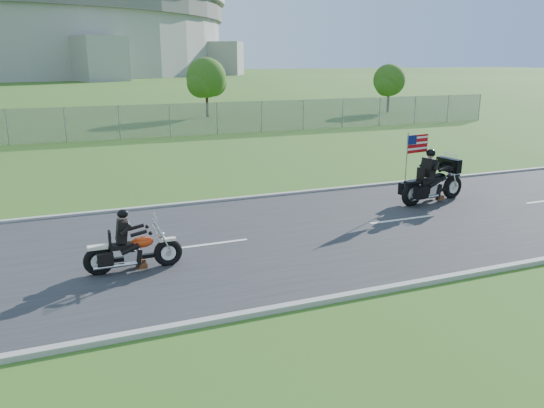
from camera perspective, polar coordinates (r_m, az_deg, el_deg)
name	(u,v)px	position (r m, az deg, el deg)	size (l,w,h in m)	color
ground	(278,237)	(14.41, 0.67, -3.56)	(420.00, 420.00, 0.00)	#2D5019
road	(278,236)	(14.41, 0.68, -3.48)	(120.00, 8.00, 0.04)	#28282B
curb_north	(233,199)	(18.05, -4.20, 0.50)	(120.00, 0.18, 0.12)	#9E9B93
curb_south	(354,295)	(11.03, 8.79, -9.66)	(120.00, 0.18, 0.12)	#9E9B93
fence	(65,125)	(32.82, -21.37, 7.95)	(60.00, 0.03, 2.00)	gray
tree_fence_near	(207,80)	(44.13, -7.04, 13.11)	(3.52, 3.28, 4.75)	#382316
tree_fence_far	(389,82)	(48.95, 12.51, 12.70)	(3.08, 2.87, 4.20)	#382316
motorcycle_lead	(132,252)	(12.41, -14.81, -4.97)	(2.21, 0.52, 1.49)	black
motorcycle_follow	(433,184)	(18.43, 16.91, 2.03)	(2.74, 1.06, 2.30)	black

